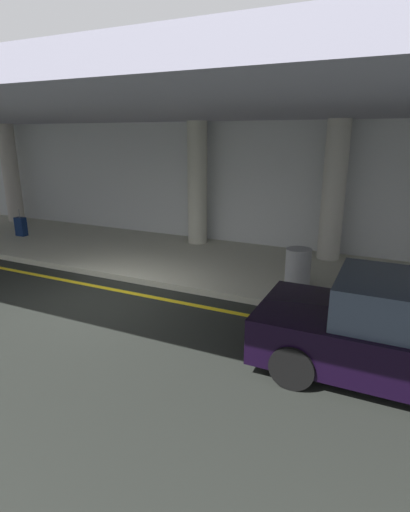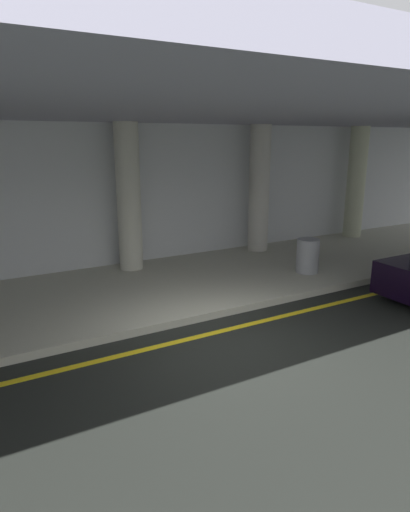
{
  "view_description": "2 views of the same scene",
  "coord_description": "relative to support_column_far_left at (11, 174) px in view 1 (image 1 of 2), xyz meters",
  "views": [
    {
      "loc": [
        5.54,
        -6.52,
        3.4
      ],
      "look_at": [
        1.7,
        1.58,
        0.73
      ],
      "focal_mm": 28.59,
      "sensor_mm": 36.0,
      "label": 1
    },
    {
      "loc": [
        -3.72,
        -5.86,
        3.4
      ],
      "look_at": [
        0.52,
        1.67,
        1.1
      ],
      "focal_mm": 30.9,
      "sensor_mm": 36.0,
      "label": 2
    }
  ],
  "objects": [
    {
      "name": "support_column_center",
      "position": [
        12.0,
        0.0,
        0.0
      ],
      "size": [
        0.6,
        0.6,
        3.65
      ],
      "primitive_type": "cylinder",
      "color": "#B1AEA2",
      "rests_on": "sidewalk"
    },
    {
      "name": "sidewalk",
      "position": [
        8.0,
        -1.53,
        -1.9
      ],
      "size": [
        26.0,
        4.2,
        0.15
      ],
      "primitive_type": "cube",
      "color": "#B2B19D",
      "rests_on": "ground"
    },
    {
      "name": "ground_plane",
      "position": [
        8.0,
        -4.63,
        -1.97
      ],
      "size": [
        60.0,
        60.0,
        0.0
      ],
      "primitive_type": "plane",
      "color": "black"
    },
    {
      "name": "car_black",
      "position": [
        13.89,
        -5.28,
        -1.26
      ],
      "size": [
        4.1,
        1.92,
        1.5
      ],
      "rotation": [
        0.0,
        0.0,
        0.03
      ],
      "color": "black",
      "rests_on": "ground"
    },
    {
      "name": "support_column_left_mid",
      "position": [
        8.0,
        0.0,
        0.0
      ],
      "size": [
        0.6,
        0.6,
        3.65
      ],
      "primitive_type": "cylinder",
      "color": "#B2B1A0",
      "rests_on": "sidewalk"
    },
    {
      "name": "ceiling_overhang",
      "position": [
        8.0,
        -2.03,
        1.97
      ],
      "size": [
        28.0,
        13.2,
        0.3
      ],
      "primitive_type": "cube",
      "color": "#8F8DA2",
      "rests_on": "support_column_far_left"
    },
    {
      "name": "trash_bin_steel",
      "position": [
        11.73,
        -2.49,
        -1.4
      ],
      "size": [
        0.56,
        0.56,
        0.85
      ],
      "primitive_type": "cylinder",
      "color": "gray",
      "rests_on": "sidewalk"
    },
    {
      "name": "lane_stripe_yellow",
      "position": [
        8.0,
        -4.18,
        -1.97
      ],
      "size": [
        26.0,
        0.14,
        0.01
      ],
      "primitive_type": "cube",
      "color": "yellow",
      "rests_on": "ground"
    },
    {
      "name": "suitcase_upright_primary",
      "position": [
        2.26,
        -1.75,
        -1.51
      ],
      "size": [
        0.36,
        0.22,
        0.9
      ],
      "rotation": [
        0.0,
        0.0,
        0.28
      ],
      "color": "#0E204A",
      "rests_on": "sidewalk"
    },
    {
      "name": "support_column_far_left",
      "position": [
        0.0,
        0.0,
        0.0
      ],
      "size": [
        0.6,
        0.6,
        3.65
      ],
      "primitive_type": "cylinder",
      "color": "#B1ABA0",
      "rests_on": "sidewalk"
    },
    {
      "name": "terminal_back_wall",
      "position": [
        8.0,
        0.72,
        -0.07
      ],
      "size": [
        26.0,
        0.3,
        3.8
      ],
      "primitive_type": "cube",
      "color": "#B7BBBC",
      "rests_on": "ground"
    }
  ]
}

